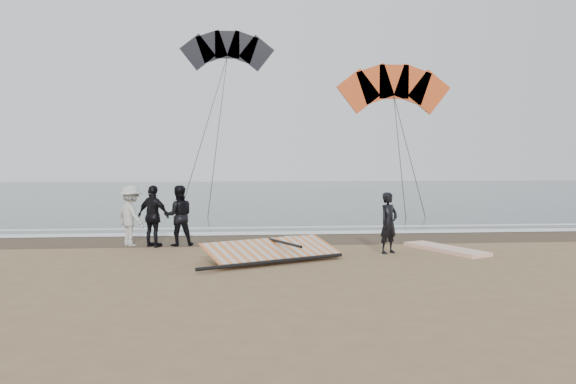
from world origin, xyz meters
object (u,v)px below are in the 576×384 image
(sail_rig, at_px, (269,252))
(man_main, at_px, (389,223))
(board_white, at_px, (445,249))
(board_cream, at_px, (302,242))

(sail_rig, bearing_deg, man_main, 12.04)
(board_white, xyz_separation_m, board_cream, (-3.85, 1.65, -0.00))
(board_white, relative_size, sail_rig, 0.73)
(board_white, distance_m, board_cream, 4.19)
(man_main, bearing_deg, sail_rig, 157.46)
(board_cream, bearing_deg, board_white, -30.04)
(man_main, relative_size, board_white, 0.62)
(board_cream, distance_m, sail_rig, 2.86)
(board_white, height_order, sail_rig, sail_rig)
(man_main, distance_m, board_white, 1.89)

